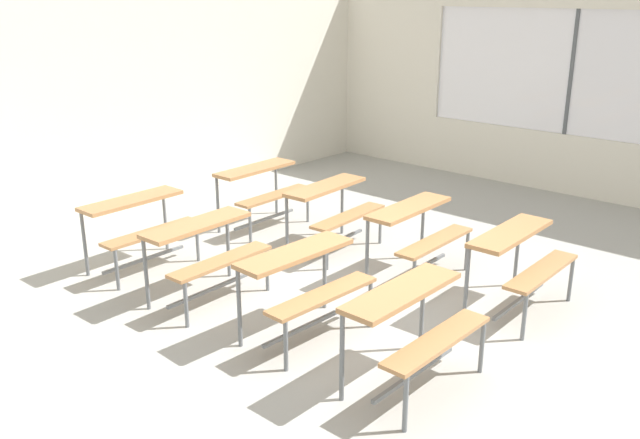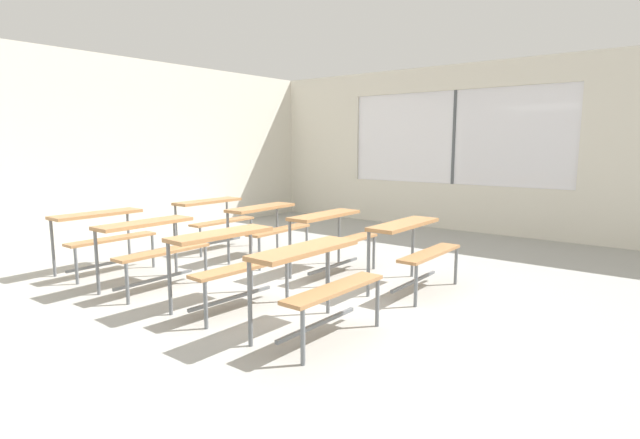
{
  "view_description": "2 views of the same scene",
  "coord_description": "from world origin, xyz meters",
  "px_view_note": "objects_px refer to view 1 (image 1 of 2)",
  "views": [
    {
      "loc": [
        -4.44,
        -3.21,
        2.8
      ],
      "look_at": [
        0.18,
        0.87,
        0.71
      ],
      "focal_mm": 38.27,
      "sensor_mm": 36.0,
      "label": 1
    },
    {
      "loc": [
        -3.8,
        -3.3,
        1.6
      ],
      "look_at": [
        0.89,
        0.4,
        0.68
      ],
      "focal_mm": 28.0,
      "sensor_mm": 36.0,
      "label": 2
    }
  ],
  "objects_px": {
    "desk_bench_r0c0": "(413,316)",
    "desk_bench_r2c0": "(205,243)",
    "desk_bench_r0c1": "(521,252)",
    "desk_bench_r2c1": "(333,202)",
    "desk_bench_r1c1": "(418,225)",
    "desk_bench_r1c0": "(304,274)",
    "desk_bench_r3c1": "(262,183)",
    "desk_bench_r3c0": "(139,217)"
  },
  "relations": [
    {
      "from": "desk_bench_r0c0",
      "to": "desk_bench_r2c0",
      "type": "bearing_deg",
      "value": 91.6
    },
    {
      "from": "desk_bench_r0c1",
      "to": "desk_bench_r2c1",
      "type": "distance_m",
      "value": 2.24
    },
    {
      "from": "desk_bench_r1c1",
      "to": "desk_bench_r1c0",
      "type": "bearing_deg",
      "value": 178.94
    },
    {
      "from": "desk_bench_r0c0",
      "to": "desk_bench_r2c0",
      "type": "xyz_separation_m",
      "value": [
        -0.04,
        2.29,
        0.0
      ]
    },
    {
      "from": "desk_bench_r0c1",
      "to": "desk_bench_r1c0",
      "type": "height_order",
      "value": "same"
    },
    {
      "from": "desk_bench_r2c0",
      "to": "desk_bench_r3c1",
      "type": "bearing_deg",
      "value": 30.5
    },
    {
      "from": "desk_bench_r0c1",
      "to": "desk_bench_r3c0",
      "type": "bearing_deg",
      "value": 115.42
    },
    {
      "from": "desk_bench_r2c1",
      "to": "desk_bench_r3c1",
      "type": "height_order",
      "value": "same"
    },
    {
      "from": "desk_bench_r1c1",
      "to": "desk_bench_r3c1",
      "type": "bearing_deg",
      "value": 87.76
    },
    {
      "from": "desk_bench_r1c0",
      "to": "desk_bench_r3c0",
      "type": "height_order",
      "value": "same"
    },
    {
      "from": "desk_bench_r2c1",
      "to": "desk_bench_r1c1",
      "type": "bearing_deg",
      "value": -94.52
    },
    {
      "from": "desk_bench_r1c0",
      "to": "desk_bench_r2c0",
      "type": "xyz_separation_m",
      "value": [
        -0.08,
        1.18,
        0.0
      ]
    },
    {
      "from": "desk_bench_r3c1",
      "to": "desk_bench_r1c0",
      "type": "bearing_deg",
      "value": -127.62
    },
    {
      "from": "desk_bench_r0c1",
      "to": "desk_bench_r1c1",
      "type": "relative_size",
      "value": 1.0
    },
    {
      "from": "desk_bench_r1c1",
      "to": "desk_bench_r2c1",
      "type": "distance_m",
      "value": 1.13
    },
    {
      "from": "desk_bench_r0c1",
      "to": "desk_bench_r0c0",
      "type": "bearing_deg",
      "value": 178.75
    },
    {
      "from": "desk_bench_r0c0",
      "to": "desk_bench_r1c1",
      "type": "xyz_separation_m",
      "value": [
        1.7,
        1.1,
        0.0
      ]
    },
    {
      "from": "desk_bench_r2c0",
      "to": "desk_bench_r0c0",
      "type": "bearing_deg",
      "value": -90.24
    },
    {
      "from": "desk_bench_r2c1",
      "to": "desk_bench_r3c1",
      "type": "distance_m",
      "value": 1.17
    },
    {
      "from": "desk_bench_r1c1",
      "to": "desk_bench_r2c1",
      "type": "relative_size",
      "value": 0.98
    },
    {
      "from": "desk_bench_r0c1",
      "to": "desk_bench_r1c0",
      "type": "xyz_separation_m",
      "value": [
        -1.64,
        1.12,
        0.0
      ]
    },
    {
      "from": "desk_bench_r2c0",
      "to": "desk_bench_r0c1",
      "type": "bearing_deg",
      "value": -54.4
    },
    {
      "from": "desk_bench_r3c0",
      "to": "desk_bench_r3c1",
      "type": "xyz_separation_m",
      "value": [
        1.76,
        -0.0,
        0.0
      ]
    },
    {
      "from": "desk_bench_r0c1",
      "to": "desk_bench_r3c0",
      "type": "height_order",
      "value": "same"
    },
    {
      "from": "desk_bench_r2c0",
      "to": "desk_bench_r3c0",
      "type": "distance_m",
      "value": 1.12
    },
    {
      "from": "desk_bench_r1c0",
      "to": "desk_bench_r2c1",
      "type": "relative_size",
      "value": 1.0
    },
    {
      "from": "desk_bench_r0c0",
      "to": "desk_bench_r3c1",
      "type": "relative_size",
      "value": 1.0
    },
    {
      "from": "desk_bench_r2c1",
      "to": "desk_bench_r3c1",
      "type": "relative_size",
      "value": 1.02
    },
    {
      "from": "desk_bench_r2c0",
      "to": "desk_bench_r2c1",
      "type": "xyz_separation_m",
      "value": [
        1.77,
        -0.06,
        0.0
      ]
    },
    {
      "from": "desk_bench_r1c1",
      "to": "desk_bench_r3c1",
      "type": "distance_m",
      "value": 2.3
    },
    {
      "from": "desk_bench_r1c1",
      "to": "desk_bench_r2c0",
      "type": "bearing_deg",
      "value": 144.84
    },
    {
      "from": "desk_bench_r0c1",
      "to": "desk_bench_r3c1",
      "type": "xyz_separation_m",
      "value": [
        0.08,
        3.41,
        0.0
      ]
    },
    {
      "from": "desk_bench_r0c1",
      "to": "desk_bench_r3c0",
      "type": "distance_m",
      "value": 3.81
    },
    {
      "from": "desk_bench_r1c1",
      "to": "desk_bench_r0c0",
      "type": "bearing_deg",
      "value": -147.89
    },
    {
      "from": "desk_bench_r0c1",
      "to": "desk_bench_r3c1",
      "type": "bearing_deg",
      "value": 87.95
    },
    {
      "from": "desk_bench_r0c1",
      "to": "desk_bench_r2c0",
      "type": "height_order",
      "value": "same"
    },
    {
      "from": "desk_bench_r1c0",
      "to": "desk_bench_r1c1",
      "type": "xyz_separation_m",
      "value": [
        1.66,
        -0.01,
        0.0
      ]
    },
    {
      "from": "desk_bench_r0c1",
      "to": "desk_bench_r1c1",
      "type": "xyz_separation_m",
      "value": [
        0.01,
        1.11,
        0.0
      ]
    },
    {
      "from": "desk_bench_r3c0",
      "to": "desk_bench_r2c0",
      "type": "bearing_deg",
      "value": -92.62
    },
    {
      "from": "desk_bench_r1c0",
      "to": "desk_bench_r1c1",
      "type": "relative_size",
      "value": 1.02
    },
    {
      "from": "desk_bench_r0c1",
      "to": "desk_bench_r1c1",
      "type": "height_order",
      "value": "same"
    },
    {
      "from": "desk_bench_r0c0",
      "to": "desk_bench_r1c0",
      "type": "height_order",
      "value": "same"
    }
  ]
}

